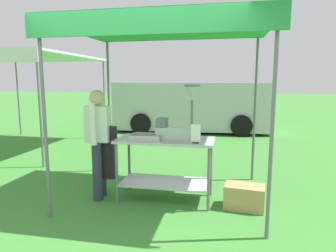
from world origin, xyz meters
name	(u,v)px	position (x,y,z in m)	size (l,w,h in m)	color
ground_plane	(192,137)	(0.00, 6.00, 0.00)	(70.00, 70.00, 0.00)	#3D7F33
stall_canopy	(167,33)	(0.19, 1.19, 2.41)	(2.86, 2.23, 2.50)	slate
donut_cart	(165,156)	(0.19, 1.09, 0.66)	(1.40, 0.65, 0.91)	#B7B7BC
donut_tray	(147,138)	(-0.06, 1.03, 0.93)	(0.47, 0.31, 0.07)	#B7B7BC
donut_fryer	(179,123)	(0.39, 1.09, 1.15)	(0.61, 0.28, 0.77)	#B7B7BC
menu_sign	(196,135)	(0.65, 0.88, 1.02)	(0.13, 0.05, 0.26)	black
vendor	(99,139)	(-0.78, 0.96, 0.90)	(0.46, 0.54, 1.61)	#2D3347
supply_crate	(244,197)	(1.32, 1.00, 0.16)	(0.57, 0.39, 0.33)	tan
van_silver	(192,106)	(-0.14, 7.36, 0.88)	(5.33, 2.29, 1.69)	#BCBCC1
neighbour_tent	(22,58)	(-4.06, 3.74, 2.31)	(3.15, 3.36, 2.37)	slate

